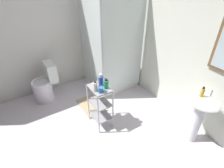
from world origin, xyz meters
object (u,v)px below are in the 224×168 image
object	(u,v)px
body_wash_bottle_green	(106,84)
rinse_cup	(101,90)
storage_cart	(100,103)
shampoo_bottle_blue	(101,81)
shower_stall	(109,67)
lotion_bottle_white	(95,86)
toilet	(45,86)
hand_soap_bottle	(202,92)
bath_mat	(92,105)
pedestal_sink	(200,111)

from	to	relation	value
body_wash_bottle_green	rinse_cup	bearing A→B (deg)	-68.88
storage_cart	shampoo_bottle_blue	bearing A→B (deg)	125.86
body_wash_bottle_green	shower_stall	bearing A→B (deg)	146.66
shower_stall	lotion_bottle_white	world-z (taller)	shower_stall
rinse_cup	toilet	bearing A→B (deg)	-156.35
hand_soap_bottle	toilet	bearing A→B (deg)	-143.24
lotion_bottle_white	body_wash_bottle_green	world-z (taller)	lotion_bottle_white
toilet	storage_cart	bearing A→B (deg)	26.95
toilet	rinse_cup	size ratio (longest dim) A/B	8.81
storage_cart	body_wash_bottle_green	world-z (taller)	body_wash_bottle_green
storage_cart	hand_soap_bottle	distance (m)	1.48
toilet	lotion_bottle_white	world-z (taller)	lotion_bottle_white
shower_stall	toilet	size ratio (longest dim) A/B	2.63
lotion_bottle_white	rinse_cup	bearing A→B (deg)	36.47
toilet	bath_mat	distance (m)	0.99
body_wash_bottle_green	bath_mat	bearing A→B (deg)	-178.07
bath_mat	pedestal_sink	bearing A→B (deg)	32.00
shampoo_bottle_blue	bath_mat	distance (m)	0.94
shower_stall	bath_mat	distance (m)	0.89
lotion_bottle_white	shampoo_bottle_blue	size ratio (longest dim) A/B	0.87
rinse_cup	body_wash_bottle_green	bearing A→B (deg)	111.12
storage_cart	rinse_cup	xyz separation A→B (m)	(0.11, -0.03, 0.35)
storage_cart	rinse_cup	world-z (taller)	rinse_cup
pedestal_sink	hand_soap_bottle	distance (m)	0.30
lotion_bottle_white	toilet	bearing A→B (deg)	-157.21
shampoo_bottle_blue	storage_cart	bearing A→B (deg)	-54.14
hand_soap_bottle	rinse_cup	distance (m)	1.37
pedestal_sink	shampoo_bottle_blue	xyz separation A→B (m)	(-1.08, -0.97, 0.25)
storage_cart	lotion_bottle_white	xyz separation A→B (m)	(0.04, -0.09, 0.38)
pedestal_sink	shower_stall	bearing A→B (deg)	-171.05
pedestal_sink	bath_mat	world-z (taller)	pedestal_sink
storage_cart	bath_mat	bearing A→B (deg)	172.54
hand_soap_bottle	bath_mat	bearing A→B (deg)	-147.21
pedestal_sink	storage_cart	xyz separation A→B (m)	(-1.04, -1.02, -0.14)
storage_cart	body_wash_bottle_green	size ratio (longest dim) A/B	4.67
lotion_bottle_white	bath_mat	world-z (taller)	lotion_bottle_white
pedestal_sink	lotion_bottle_white	xyz separation A→B (m)	(-1.01, -1.11, 0.24)
shower_stall	toilet	distance (m)	1.34
toilet	body_wash_bottle_green	size ratio (longest dim) A/B	4.79
shower_stall	lotion_bottle_white	distance (m)	1.28
body_wash_bottle_green	shampoo_bottle_blue	bearing A→B (deg)	-160.14
shower_stall	toilet	world-z (taller)	shower_stall
shower_stall	pedestal_sink	distance (m)	1.97
shampoo_bottle_blue	rinse_cup	distance (m)	0.17
lotion_bottle_white	pedestal_sink	bearing A→B (deg)	47.76
shampoo_bottle_blue	lotion_bottle_white	bearing A→B (deg)	-61.67
pedestal_sink	hand_soap_bottle	bearing A→B (deg)	-174.06
toilet	rinse_cup	bearing A→B (deg)	23.65
hand_soap_bottle	lotion_bottle_white	size ratio (longest dim) A/B	0.87
shower_stall	storage_cart	bearing A→B (deg)	-38.51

